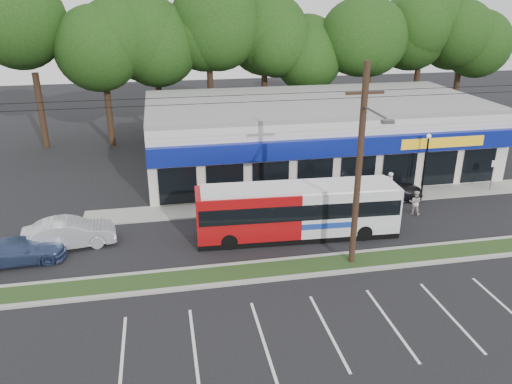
{
  "coord_description": "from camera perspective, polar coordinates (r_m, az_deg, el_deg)",
  "views": [
    {
      "loc": [
        -5.93,
        -19.76,
        12.7
      ],
      "look_at": [
        -1.14,
        5.0,
        2.62
      ],
      "focal_mm": 35.0,
      "sensor_mm": 36.0,
      "label": 1
    }
  ],
  "objects": [
    {
      "name": "ground",
      "position": [
        24.23,
        4.96,
        -9.93
      ],
      "size": [
        120.0,
        120.0,
        0.0
      ],
      "primitive_type": "plane",
      "color": "black",
      "rests_on": "ground"
    },
    {
      "name": "utility_pole",
      "position": [
        23.62,
        11.42,
        3.37
      ],
      "size": [
        50.0,
        2.77,
        10.0
      ],
      "color": "black",
      "rests_on": "ground"
    },
    {
      "name": "car_dark",
      "position": [
        33.83,
        14.78,
        0.38
      ],
      "size": [
        4.65,
        2.17,
        1.54
      ],
      "primitive_type": "imported",
      "rotation": [
        0.0,
        0.0,
        1.49
      ],
      "color": "black",
      "rests_on": "ground"
    },
    {
      "name": "pedestrian_b",
      "position": [
        32.08,
        17.72,
        -1.15
      ],
      "size": [
        0.94,
        0.89,
        1.53
      ],
      "primitive_type": "imported",
      "rotation": [
        0.0,
        0.0,
        2.57
      ],
      "color": "beige",
      "rests_on": "ground"
    },
    {
      "name": "lamp_post",
      "position": [
        34.68,
        18.87,
        3.78
      ],
      "size": [
        0.3,
        0.3,
        4.25
      ],
      "color": "black",
      "rests_on": "ground"
    },
    {
      "name": "grass_strip",
      "position": [
        25.02,
        4.35,
        -8.63
      ],
      "size": [
        40.0,
        1.6,
        0.12
      ],
      "primitive_type": "cube",
      "color": "#273817",
      "rests_on": "ground"
    },
    {
      "name": "curb_north",
      "position": [
        25.73,
        3.85,
        -7.68
      ],
      "size": [
        40.0,
        0.25,
        0.14
      ],
      "primitive_type": "cube",
      "color": "#9E9E93",
      "rests_on": "ground"
    },
    {
      "name": "sidewalk",
      "position": [
        33.27,
        9.1,
        -0.86
      ],
      "size": [
        32.0,
        2.2,
        0.1
      ],
      "primitive_type": "cube",
      "color": "#9E9E93",
      "rests_on": "ground"
    },
    {
      "name": "sign_post",
      "position": [
        37.52,
        25.5,
        2.32
      ],
      "size": [
        0.45,
        0.1,
        2.23
      ],
      "color": "#59595E",
      "rests_on": "ground"
    },
    {
      "name": "tree_line",
      "position": [
        47.02,
        1.34,
        16.55
      ],
      "size": [
        46.76,
        6.76,
        11.83
      ],
      "color": "black",
      "rests_on": "ground"
    },
    {
      "name": "pedestrian_a",
      "position": [
        33.8,
        14.94,
        0.68
      ],
      "size": [
        0.82,
        0.7,
        1.91
      ],
      "primitive_type": "imported",
      "rotation": [
        0.0,
        0.0,
        3.56
      ],
      "color": "silver",
      "rests_on": "ground"
    },
    {
      "name": "car_blue",
      "position": [
        27.95,
        -25.44,
        -6.06
      ],
      "size": [
        4.57,
        2.11,
        1.3
      ],
      "primitive_type": "imported",
      "rotation": [
        0.0,
        0.0,
        1.64
      ],
      "color": "navy",
      "rests_on": "ground"
    },
    {
      "name": "metrobus",
      "position": [
        27.6,
        4.77,
        -2.04
      ],
      "size": [
        11.27,
        2.91,
        3.01
      ],
      "rotation": [
        0.0,
        0.0,
        -0.05
      ],
      "color": "#9E0C0E",
      "rests_on": "ground"
    },
    {
      "name": "strip_mall",
      "position": [
        38.79,
        6.62,
        6.62
      ],
      "size": [
        25.0,
        12.55,
        5.3
      ],
      "color": "silver",
      "rests_on": "ground"
    },
    {
      "name": "curb_south",
      "position": [
        24.31,
        4.87,
        -9.6
      ],
      "size": [
        40.0,
        0.25,
        0.14
      ],
      "primitive_type": "cube",
      "color": "#9E9E93",
      "rests_on": "ground"
    },
    {
      "name": "car_silver",
      "position": [
        28.51,
        -20.58,
        -4.43
      ],
      "size": [
        4.94,
        2.29,
        1.57
      ],
      "primitive_type": "imported",
      "rotation": [
        0.0,
        0.0,
        1.71
      ],
      "color": "#B6B8BE",
      "rests_on": "ground"
    }
  ]
}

